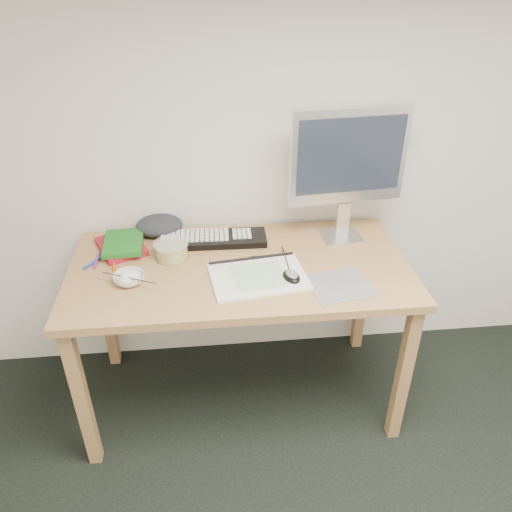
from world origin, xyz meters
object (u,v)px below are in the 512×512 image
(sketchpad, at_px, (258,277))
(monitor, at_px, (349,160))
(rice_bowl, at_px, (129,279))
(desk, at_px, (240,282))
(keyboard, at_px, (213,239))

(sketchpad, xyz_separation_m, monitor, (0.41, 0.29, 0.36))
(sketchpad, relative_size, rice_bowl, 3.07)
(rice_bowl, bearing_deg, desk, 10.61)
(monitor, bearing_deg, rice_bowl, -168.76)
(sketchpad, xyz_separation_m, keyboard, (-0.17, 0.31, 0.01))
(keyboard, xyz_separation_m, monitor, (0.58, -0.01, 0.35))
(monitor, bearing_deg, keyboard, 173.26)
(monitor, height_order, rice_bowl, monitor)
(desk, bearing_deg, sketchpad, -56.63)
(sketchpad, height_order, monitor, monitor)
(sketchpad, bearing_deg, monitor, 28.31)
(desk, distance_m, rice_bowl, 0.46)
(rice_bowl, bearing_deg, keyboard, 40.80)
(desk, height_order, rice_bowl, rice_bowl)
(desk, xyz_separation_m, sketchpad, (0.07, -0.10, 0.09))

